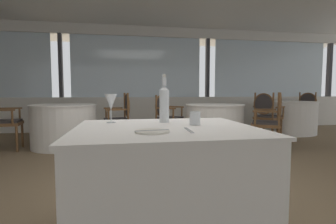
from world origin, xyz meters
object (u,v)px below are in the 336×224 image
Objects in this scene: wine_glass at (111,102)px; dining_chair_0_0 at (266,112)px; side_plate at (152,131)px; dining_chair_1_0 at (121,114)px; water_tumbler at (195,118)px; dining_chair_1_1 at (0,118)px; dining_chair_2_0 at (166,114)px; water_bottle at (164,103)px; dining_chair_0_1 at (306,108)px; dining_chair_2_1 at (272,117)px.

dining_chair_0_0 is at bearing 45.08° from wine_glass.
side_plate is 3.56m from dining_chair_1_0.
wine_glass is at bearing 159.14° from water_tumbler.
wine_glass is at bearing -63.28° from dining_chair_1_1.
dining_chair_2_0 is (2.85, 0.27, -0.01)m from dining_chair_1_1.
water_bottle is 0.27m from water_tumbler.
dining_chair_2_0 is at bearing 149.29° from dining_chair_0_0.
dining_chair_1_1 is 2.86m from dining_chair_2_0.
dining_chair_1_1 is (-6.84, -1.44, -0.00)m from dining_chair_0_1.
dining_chair_1_0 is at bearing -18.49° from dining_chair_0_1.
wine_glass is 0.21× the size of dining_chair_2_1.
side_plate is at bearing -69.57° from dining_chair_2_0.
water_bottle reaches higher than wine_glass.
dining_chair_2_1 is at bearing 43.82° from water_bottle.
dining_chair_2_0 is (0.34, 3.24, -0.26)m from water_tumbler.
water_tumbler is 0.09× the size of dining_chair_1_1.
dining_chair_1_1 is at bearing 151.70° from dining_chair_0_0.
water_tumbler is 3.32m from dining_chair_1_0.
dining_chair_1_0 is at bearing 99.23° from water_tumbler.
wine_glass is at bearing 8.86° from dining_chair_0_1.
water_tumbler is at bearing -64.92° from dining_chair_2_0.
side_plate is 0.20× the size of dining_chair_0_1.
dining_chair_2_1 reaches higher than dining_chair_1_1.
dining_chair_0_1 is 5.00m from dining_chair_1_0.
dining_chair_2_0 is at bearing 79.39° from side_plate.
wine_glass is at bearing -166.73° from dining_chair_0_0.
dining_chair_1_0 is at bearing 9.00° from dining_chair_2_1.
water_bottle is 3.98× the size of water_tumbler.
dining_chair_1_1 reaches higher than side_plate.
side_plate is at bearing -107.10° from water_bottle.
dining_chair_2_0 is (0.90, 3.03, -0.36)m from wine_glass.
side_plate is 0.49m from water_bottle.
dining_chair_0_0 is at bearing 52.74° from water_tumbler.
dining_chair_2_0 reaches higher than water_tumbler.
water_tumbler is 0.09× the size of dining_chair_0_1.
water_bottle is at bearing -5.76° from wine_glass.
dining_chair_0_0 is (2.82, 3.56, -0.20)m from side_plate.
water_bottle is 0.36× the size of dining_chair_0_0.
wine_glass is 4.35m from dining_chair_0_0.
dining_chair_1_0 reaches higher than side_plate.
dining_chair_2_1 is (2.16, 2.08, -0.34)m from water_bottle.
water_bottle is 3.02m from dining_chair_2_1.
dining_chair_0_0 is at bearing 51.62° from side_plate.
wine_glass is 0.61m from water_tumbler.
dining_chair_0_1 is (4.89, 4.21, -0.35)m from wine_glass.
dining_chair_0_0 reaches higher than dining_chair_2_0.
side_plate is at bearing -139.43° from water_tumbler.
water_bottle is (0.14, 0.45, 0.14)m from side_plate.
water_bottle is at bearing 72.90° from side_plate.
water_bottle is at bearing 87.98° from dining_chair_1_0.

